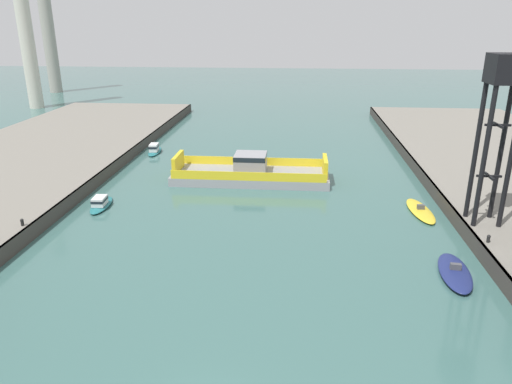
{
  "coord_description": "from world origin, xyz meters",
  "views": [
    {
      "loc": [
        4.37,
        -19.27,
        19.67
      ],
      "look_at": [
        0.0,
        29.99,
        2.0
      ],
      "focal_mm": 33.6,
      "sensor_mm": 36.0,
      "label": 1
    }
  ],
  "objects_px": {
    "chain_ferry": "(251,172)",
    "moored_boat_mid_right": "(420,211)",
    "moored_boat_mid_left": "(455,272)",
    "smokestack_distant_a": "(24,18)",
    "moored_boat_near_right": "(154,149)",
    "smokestack_distant_b": "(47,24)",
    "crane_tower": "(503,97)",
    "moored_boat_near_left": "(101,203)"
  },
  "relations": [
    {
      "from": "chain_ferry",
      "to": "moored_boat_mid_right",
      "type": "relative_size",
      "value": 2.65
    },
    {
      "from": "moored_boat_mid_left",
      "to": "smokestack_distant_a",
      "type": "bearing_deg",
      "value": 135.58
    },
    {
      "from": "moored_boat_near_right",
      "to": "smokestack_distant_a",
      "type": "bearing_deg",
      "value": 136.24
    },
    {
      "from": "moored_boat_mid_right",
      "to": "smokestack_distant_b",
      "type": "xyz_separation_m",
      "value": [
        -84.78,
        87.03,
        18.81
      ]
    },
    {
      "from": "moored_boat_mid_left",
      "to": "crane_tower",
      "type": "distance_m",
      "value": 16.08
    },
    {
      "from": "moored_boat_near_left",
      "to": "moored_boat_mid_left",
      "type": "height_order",
      "value": "moored_boat_near_left"
    },
    {
      "from": "moored_boat_mid_left",
      "to": "moored_boat_mid_right",
      "type": "bearing_deg",
      "value": 88.21
    },
    {
      "from": "smokestack_distant_b",
      "to": "chain_ferry",
      "type": "bearing_deg",
      "value": -49.95
    },
    {
      "from": "smokestack_distant_a",
      "to": "moored_boat_near_right",
      "type": "bearing_deg",
      "value": -43.76
    },
    {
      "from": "chain_ferry",
      "to": "moored_boat_near_left",
      "type": "distance_m",
      "value": 19.26
    },
    {
      "from": "moored_boat_mid_right",
      "to": "crane_tower",
      "type": "distance_m",
      "value": 14.98
    },
    {
      "from": "smokestack_distant_a",
      "to": "smokestack_distant_b",
      "type": "height_order",
      "value": "smokestack_distant_a"
    },
    {
      "from": "smokestack_distant_a",
      "to": "moored_boat_mid_right",
      "type": "bearing_deg",
      "value": -38.41
    },
    {
      "from": "chain_ferry",
      "to": "smokestack_distant_b",
      "type": "xyz_separation_m",
      "value": [
        -65.22,
        77.6,
        17.92
      ]
    },
    {
      "from": "moored_boat_near_left",
      "to": "chain_ferry",
      "type": "bearing_deg",
      "value": 35.01
    },
    {
      "from": "chain_ferry",
      "to": "crane_tower",
      "type": "relative_size",
      "value": 1.3
    },
    {
      "from": "moored_boat_near_right",
      "to": "smokestack_distant_b",
      "type": "relative_size",
      "value": 0.17
    },
    {
      "from": "moored_boat_mid_left",
      "to": "smokestack_distant_a",
      "type": "relative_size",
      "value": 0.18
    },
    {
      "from": "crane_tower",
      "to": "smokestack_distant_b",
      "type": "xyz_separation_m",
      "value": [
        -89.04,
        92.78,
        5.65
      ]
    },
    {
      "from": "chain_ferry",
      "to": "moored_boat_near_right",
      "type": "xyz_separation_m",
      "value": [
        -16.55,
        12.56,
        -0.51
      ]
    },
    {
      "from": "moored_boat_mid_left",
      "to": "smokestack_distant_b",
      "type": "relative_size",
      "value": 0.2
    },
    {
      "from": "moored_boat_mid_left",
      "to": "crane_tower",
      "type": "bearing_deg",
      "value": 60.0
    },
    {
      "from": "smokestack_distant_b",
      "to": "moored_boat_mid_right",
      "type": "bearing_deg",
      "value": -45.75
    },
    {
      "from": "crane_tower",
      "to": "smokestack_distant_a",
      "type": "height_order",
      "value": "smokestack_distant_a"
    },
    {
      "from": "moored_boat_near_left",
      "to": "moored_boat_mid_right",
      "type": "bearing_deg",
      "value": 2.62
    },
    {
      "from": "crane_tower",
      "to": "smokestack_distant_b",
      "type": "relative_size",
      "value": 0.43
    },
    {
      "from": "moored_boat_near_right",
      "to": "smokestack_distant_b",
      "type": "height_order",
      "value": "smokestack_distant_b"
    },
    {
      "from": "moored_boat_near_left",
      "to": "smokestack_distant_b",
      "type": "height_order",
      "value": "smokestack_distant_b"
    },
    {
      "from": "chain_ferry",
      "to": "moored_boat_near_left",
      "type": "relative_size",
      "value": 3.56
    },
    {
      "from": "moored_boat_mid_left",
      "to": "smokestack_distant_b",
      "type": "distance_m",
      "value": 132.84
    },
    {
      "from": "moored_boat_mid_right",
      "to": "smokestack_distant_b",
      "type": "distance_m",
      "value": 122.95
    },
    {
      "from": "crane_tower",
      "to": "smokestack_distant_b",
      "type": "height_order",
      "value": "smokestack_distant_b"
    },
    {
      "from": "crane_tower",
      "to": "smokestack_distant_b",
      "type": "bearing_deg",
      "value": 133.82
    },
    {
      "from": "moored_boat_near_left",
      "to": "smokestack_distant_a",
      "type": "relative_size",
      "value": 0.15
    },
    {
      "from": "smokestack_distant_b",
      "to": "moored_boat_near_right",
      "type": "bearing_deg",
      "value": -53.19
    },
    {
      "from": "moored_boat_mid_left",
      "to": "moored_boat_near_right",
      "type": "bearing_deg",
      "value": 134.86
    },
    {
      "from": "moored_boat_near_left",
      "to": "moored_boat_mid_right",
      "type": "relative_size",
      "value": 0.74
    },
    {
      "from": "chain_ferry",
      "to": "smokestack_distant_b",
      "type": "distance_m",
      "value": 102.94
    },
    {
      "from": "crane_tower",
      "to": "smokestack_distant_a",
      "type": "relative_size",
      "value": 0.4
    },
    {
      "from": "moored_boat_mid_right",
      "to": "moored_boat_mid_left",
      "type": "bearing_deg",
      "value": -91.79
    },
    {
      "from": "moored_boat_near_left",
      "to": "moored_boat_near_right",
      "type": "xyz_separation_m",
      "value": [
        -0.79,
        23.6,
        0.09
      ]
    },
    {
      "from": "smokestack_distant_b",
      "to": "moored_boat_mid_left",
      "type": "bearing_deg",
      "value": -50.11
    }
  ]
}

